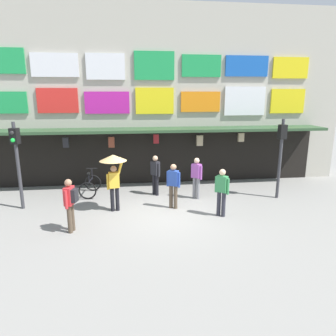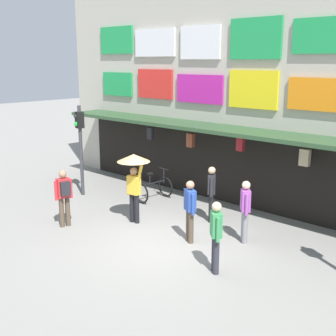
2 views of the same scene
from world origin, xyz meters
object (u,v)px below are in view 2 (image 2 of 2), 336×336
Objects in this scene: bicycle_parked at (154,189)px; pedestrian_in_purple at (190,208)px; pedestrian_in_yellow at (245,208)px; pedestrian_in_red at (211,191)px; pedestrian_in_blue at (64,194)px; traffic_light_near at (80,136)px; pedestrian_in_black at (216,233)px; pedestrian_with_umbrella at (134,169)px.

pedestrian_in_purple is at bearing -30.92° from bicycle_parked.
pedestrian_in_yellow is 1.00× the size of pedestrian_in_red.
pedestrian_in_blue is at bearing -154.71° from pedestrian_in_purple.
traffic_light_near is 7.36m from pedestrian_in_black.
pedestrian_in_red is 1.00× the size of pedestrian_in_purple.
pedestrian_in_yellow and pedestrian_in_purple have the same top height.
pedestrian_in_red and pedestrian_in_purple have the same top height.
pedestrian_in_purple is (5.55, -0.64, -1.19)m from traffic_light_near.
pedestrian_in_yellow is at bearing -22.12° from pedestrian_in_red.
pedestrian_with_umbrella is 1.24× the size of pedestrian_in_blue.
pedestrian_in_black is 0.81× the size of pedestrian_with_umbrella.
pedestrian_in_purple is (3.37, 1.59, -0.04)m from pedestrian_in_blue.
pedestrian_in_red is at bearing 108.06° from pedestrian_in_purple.
bicycle_parked is 3.82m from pedestrian_in_purple.
bicycle_parked is 3.58m from pedestrian_in_blue.
bicycle_parked is at bearing 87.93° from pedestrian_in_blue.
bicycle_parked is 0.72× the size of pedestrian_in_red.
pedestrian_in_blue is (-4.91, -0.65, 0.04)m from pedestrian_in_black.
bicycle_parked is at bearing 119.64° from pedestrian_with_umbrella.
pedestrian_in_red is (-1.60, 0.65, 0.00)m from pedestrian_in_yellow.
pedestrian_in_red is (5.02, 0.98, -1.19)m from traffic_light_near.
traffic_light_near is at bearing -168.96° from pedestrian_in_red.
pedestrian_in_red is at bearing 45.21° from pedestrian_with_umbrella.
pedestrian_in_yellow is at bearing 29.97° from pedestrian_in_blue.
pedestrian_in_yellow is 1.72m from pedestrian_in_red.
pedestrian_in_yellow is at bearing 42.14° from pedestrian_in_purple.
traffic_light_near reaches higher than pedestrian_in_yellow.
pedestrian_in_purple is (-1.54, 0.94, 0.00)m from pedestrian_in_black.
bicycle_parked is 0.58× the size of pedestrian_with_umbrella.
bicycle_parked is (2.31, 1.30, -1.75)m from traffic_light_near.
pedestrian_with_umbrella is at bearing -60.36° from bicycle_parked.
pedestrian_in_red is 1.70m from pedestrian_in_purple.
pedestrian_in_black is (7.09, -1.58, -1.19)m from traffic_light_near.
pedestrian_in_yellow is at bearing 103.88° from pedestrian_in_black.
traffic_light_near is at bearing 167.46° from pedestrian_in_black.
pedestrian_with_umbrella reaches higher than pedestrian_in_yellow.
pedestrian_in_yellow and pedestrian_in_blue have the same top height.
pedestrian_in_blue and pedestrian_in_purple have the same top height.
pedestrian_with_umbrella is at bearing -10.61° from traffic_light_near.
traffic_light_near is 1.90× the size of pedestrian_in_blue.
pedestrian_in_yellow is (-0.47, 1.91, 0.00)m from pedestrian_in_black.
pedestrian_in_blue is 4.28m from pedestrian_in_red.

